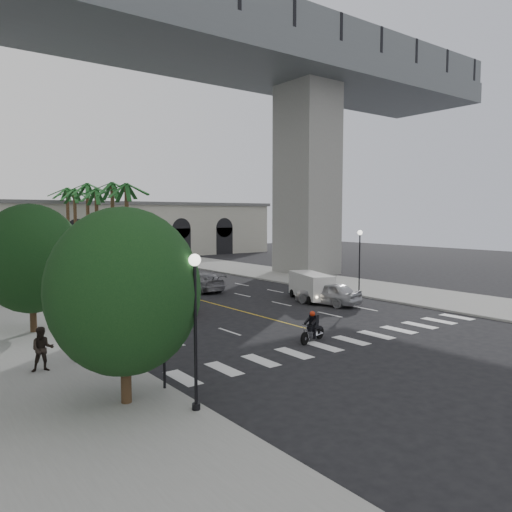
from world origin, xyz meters
The scene contains 27 objects.
ground centered at (0.00, 0.00, 0.00)m, with size 140.00×140.00×0.00m, color black.
sidewalk_right centered at (15.00, 15.00, 0.07)m, with size 8.00×100.00×0.15m, color gray.
median centered at (0.00, 38.00, 0.10)m, with size 2.00×24.00×0.20m, color gray.
pier_building centered at (0.00, 55.00, 4.27)m, with size 71.00×10.50×8.50m.
bridge centered at (3.42, 22.00, 18.51)m, with size 75.00×13.00×26.00m.
palm_a centered at (0.00, 28.00, 9.10)m, with size 3.20×3.20×10.30m.
palm_b centered at (0.10, 32.00, 9.37)m, with size 3.20×3.20×10.60m.
palm_c centered at (-0.20, 36.00, 8.91)m, with size 3.20×3.20×10.10m.
palm_d centered at (0.15, 40.00, 9.65)m, with size 3.20×3.20×10.90m.
palm_e centered at (-0.10, 44.00, 9.19)m, with size 3.20×3.20×10.40m.
palm_f centered at (0.20, 48.00, 9.46)m, with size 3.20×3.20×10.70m.
street_tree_near centered at (-13.00, -3.00, 4.02)m, with size 5.20×5.20×6.89m.
street_tree_mid centered at (-13.00, 10.00, 4.21)m, with size 5.44×5.44×7.21m.
lamp_post_left_near centered at (-11.40, -5.00, 3.22)m, with size 0.40×0.40×5.35m.
lamp_post_left_far centered at (-11.40, 16.00, 3.22)m, with size 0.40×0.40×5.35m.
lamp_post_right centered at (11.40, 8.00, 3.22)m, with size 0.40×0.40×5.35m.
traffic_signal_near centered at (-11.30, -2.50, 2.51)m, with size 0.25×0.18×3.65m.
traffic_signal_far centered at (-11.30, 1.50, 2.51)m, with size 0.25×0.18×3.65m.
motorcycle_rider centered at (-1.73, -0.43, 0.74)m, with size 2.19×0.84×1.63m.
car_a centered at (6.50, 6.70, 0.85)m, with size 2.01×4.99×1.70m, color #B3B3B8.
car_b centered at (-3.74, 10.85, 0.77)m, with size 1.63×4.69×1.54m, color #501410.
car_c centered at (-7.21, 12.01, 0.79)m, with size 2.62×5.67×1.58m, color black.
car_d centered at (2.35, 17.98, 0.80)m, with size 2.25×5.54×1.61m, color slate.
car_e centered at (-1.55, 18.83, 0.80)m, with size 1.89×4.69×1.60m, color #0E1442.
cargo_van centered at (6.76, 8.70, 1.16)m, with size 3.37×5.23×2.09m.
pedestrian_a centered at (-12.74, 2.86, 1.09)m, with size 0.68×0.45×1.87m, color black.
pedestrian_b centered at (-14.41, 2.35, 1.08)m, with size 0.91×0.71×1.86m, color black.
Camera 1 is at (-19.49, -19.05, 6.63)m, focal length 35.00 mm.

